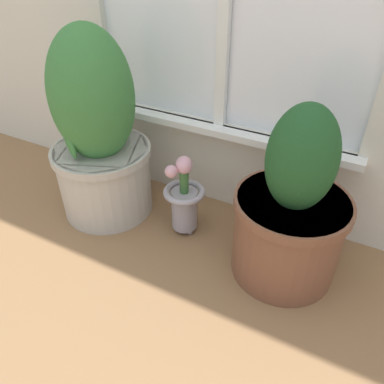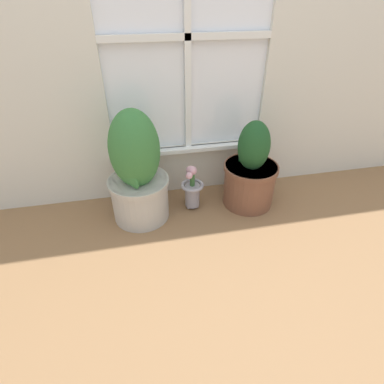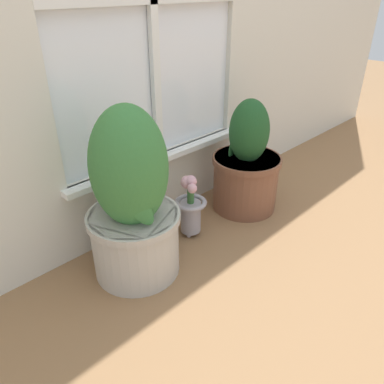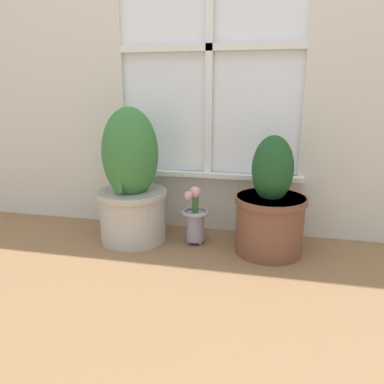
# 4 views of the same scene
# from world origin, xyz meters

# --- Properties ---
(ground_plane) EXTENTS (10.00, 10.00, 0.00)m
(ground_plane) POSITION_xyz_m (0.00, 0.00, 0.00)
(ground_plane) COLOR olive
(potted_plant_left) EXTENTS (0.35, 0.35, 0.68)m
(potted_plant_left) POSITION_xyz_m (-0.34, 0.32, 0.30)
(potted_plant_left) COLOR #B7B2A8
(potted_plant_left) RESTS_ON ground_plane
(potted_plant_right) EXTENTS (0.34, 0.34, 0.56)m
(potted_plant_right) POSITION_xyz_m (0.34, 0.32, 0.22)
(potted_plant_right) COLOR brown
(potted_plant_right) RESTS_ON ground_plane
(flower_vase) EXTENTS (0.14, 0.14, 0.30)m
(flower_vase) POSITION_xyz_m (-0.02, 0.34, 0.14)
(flower_vase) COLOR #99939E
(flower_vase) RESTS_ON ground_plane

